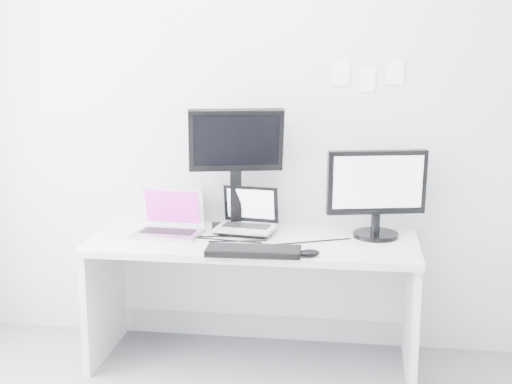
# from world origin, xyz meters

# --- Properties ---
(back_wall) EXTENTS (3.60, 0.00, 3.60)m
(back_wall) POSITION_xyz_m (0.00, 1.60, 1.35)
(back_wall) COLOR #BBBDBF
(back_wall) RESTS_ON ground
(desk) EXTENTS (1.80, 0.70, 0.73)m
(desk) POSITION_xyz_m (0.00, 1.25, 0.36)
(desk) COLOR silver
(desk) RESTS_ON ground
(macbook) EXTENTS (0.39, 0.30, 0.28)m
(macbook) POSITION_xyz_m (-0.49, 1.25, 0.87)
(macbook) COLOR #BBBBC0
(macbook) RESTS_ON desk
(speaker) EXTENTS (0.10, 0.10, 0.18)m
(speaker) POSITION_xyz_m (-0.39, 1.52, 0.82)
(speaker) COLOR black
(speaker) RESTS_ON desk
(dell_laptop) EXTENTS (0.35, 0.29, 0.27)m
(dell_laptop) POSITION_xyz_m (-0.06, 1.35, 0.86)
(dell_laptop) COLOR #A0A2A6
(dell_laptop) RESTS_ON desk
(rear_monitor) EXTENTS (0.56, 0.31, 0.72)m
(rear_monitor) POSITION_xyz_m (-0.12, 1.44, 1.09)
(rear_monitor) COLOR black
(rear_monitor) RESTS_ON desk
(samsung_monitor) EXTENTS (0.59, 0.37, 0.50)m
(samsung_monitor) POSITION_xyz_m (0.67, 1.39, 0.98)
(samsung_monitor) COLOR black
(samsung_monitor) RESTS_ON desk
(keyboard) EXTENTS (0.49, 0.19, 0.03)m
(keyboard) POSITION_xyz_m (0.04, 0.97, 0.75)
(keyboard) COLOR black
(keyboard) RESTS_ON desk
(mouse) EXTENTS (0.13, 0.11, 0.04)m
(mouse) POSITION_xyz_m (0.33, 0.97, 0.75)
(mouse) COLOR black
(mouse) RESTS_ON desk
(wall_note_0) EXTENTS (0.10, 0.00, 0.14)m
(wall_note_0) POSITION_xyz_m (0.45, 1.59, 1.62)
(wall_note_0) COLOR white
(wall_note_0) RESTS_ON back_wall
(wall_note_1) EXTENTS (0.09, 0.00, 0.13)m
(wall_note_1) POSITION_xyz_m (0.60, 1.59, 1.58)
(wall_note_1) COLOR white
(wall_note_1) RESTS_ON back_wall
(wall_note_2) EXTENTS (0.10, 0.00, 0.14)m
(wall_note_2) POSITION_xyz_m (0.75, 1.59, 1.63)
(wall_note_2) COLOR white
(wall_note_2) RESTS_ON back_wall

